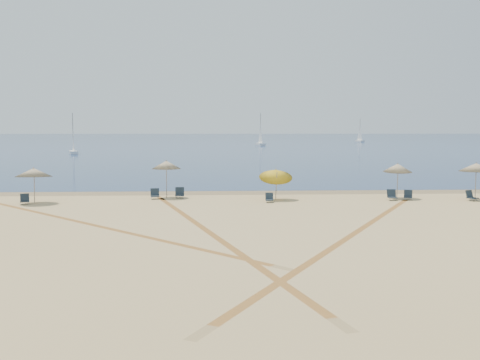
{
  "coord_description": "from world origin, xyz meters",
  "views": [
    {
      "loc": [
        -1.94,
        -18.2,
        4.82
      ],
      "look_at": [
        0.0,
        20.0,
        1.3
      ],
      "focal_mm": 42.82,
      "sensor_mm": 36.0,
      "label": 1
    }
  ],
  "objects_px": {
    "chair_2": "(25,200)",
    "sailboat_1": "(360,135)",
    "chair_3": "(155,194)",
    "umbrella_1": "(34,172)",
    "chair_6": "(392,195)",
    "umbrella_4": "(398,168)",
    "sailboat_2": "(260,136)",
    "umbrella_3": "(276,173)",
    "umbrella_2": "(166,165)",
    "chair_4": "(180,193)",
    "chair_8": "(471,196)",
    "umbrella_5": "(476,167)",
    "chair_5": "(269,198)",
    "chair_7": "(408,195)",
    "sailboat_0": "(73,142)"
  },
  "relations": [
    {
      "from": "sailboat_0",
      "to": "chair_5",
      "type": "bearing_deg",
      "value": -85.0
    },
    {
      "from": "chair_2",
      "to": "chair_3",
      "type": "distance_m",
      "value": 8.27
    },
    {
      "from": "umbrella_2",
      "to": "umbrella_4",
      "type": "distance_m",
      "value": 15.81
    },
    {
      "from": "umbrella_1",
      "to": "chair_6",
      "type": "bearing_deg",
      "value": 0.93
    },
    {
      "from": "chair_8",
      "to": "sailboat_1",
      "type": "xyz_separation_m",
      "value": [
        32.66,
        153.0,
        2.05
      ]
    },
    {
      "from": "chair_2",
      "to": "chair_5",
      "type": "distance_m",
      "value": 15.53
    },
    {
      "from": "chair_2",
      "to": "umbrella_5",
      "type": "bearing_deg",
      "value": -15.98
    },
    {
      "from": "chair_7",
      "to": "chair_8",
      "type": "relative_size",
      "value": 0.94
    },
    {
      "from": "umbrella_1",
      "to": "sailboat_0",
      "type": "height_order",
      "value": "sailboat_0"
    },
    {
      "from": "chair_4",
      "to": "chair_8",
      "type": "height_order",
      "value": "chair_4"
    },
    {
      "from": "chair_6",
      "to": "chair_7",
      "type": "height_order",
      "value": "chair_6"
    },
    {
      "from": "chair_6",
      "to": "sailboat_1",
      "type": "bearing_deg",
      "value": 78.49
    },
    {
      "from": "chair_7",
      "to": "sailboat_2",
      "type": "height_order",
      "value": "sailboat_2"
    },
    {
      "from": "umbrella_5",
      "to": "chair_7",
      "type": "distance_m",
      "value": 4.94
    },
    {
      "from": "chair_3",
      "to": "chair_4",
      "type": "height_order",
      "value": "chair_4"
    },
    {
      "from": "chair_2",
      "to": "sailboat_1",
      "type": "bearing_deg",
      "value": 50.54
    },
    {
      "from": "umbrella_4",
      "to": "umbrella_5",
      "type": "xyz_separation_m",
      "value": [
        5.03,
        -0.96,
        0.09
      ]
    },
    {
      "from": "sailboat_1",
      "to": "chair_8",
      "type": "bearing_deg",
      "value": -110.03
    },
    {
      "from": "chair_5",
      "to": "chair_6",
      "type": "bearing_deg",
      "value": 6.85
    },
    {
      "from": "umbrella_4",
      "to": "chair_2",
      "type": "bearing_deg",
      "value": -175.85
    },
    {
      "from": "sailboat_1",
      "to": "chair_3",
      "type": "bearing_deg",
      "value": -117.54
    },
    {
      "from": "chair_8",
      "to": "sailboat_2",
      "type": "distance_m",
      "value": 118.07
    },
    {
      "from": "umbrella_3",
      "to": "chair_7",
      "type": "xyz_separation_m",
      "value": [
        8.84,
        -0.47,
        -1.47
      ]
    },
    {
      "from": "umbrella_5",
      "to": "umbrella_2",
      "type": "bearing_deg",
      "value": 174.13
    },
    {
      "from": "chair_3",
      "to": "sailboat_1",
      "type": "xyz_separation_m",
      "value": [
        53.62,
        150.97,
        2.05
      ]
    },
    {
      "from": "umbrella_2",
      "to": "chair_4",
      "type": "xyz_separation_m",
      "value": [
        0.91,
        -0.31,
        -1.94
      ]
    },
    {
      "from": "umbrella_5",
      "to": "sailboat_2",
      "type": "distance_m",
      "value": 117.46
    },
    {
      "from": "umbrella_5",
      "to": "chair_5",
      "type": "height_order",
      "value": "umbrella_5"
    },
    {
      "from": "chair_6",
      "to": "sailboat_0",
      "type": "xyz_separation_m",
      "value": [
        -37.21,
        68.94,
        1.94
      ]
    },
    {
      "from": "umbrella_4",
      "to": "sailboat_2",
      "type": "bearing_deg",
      "value": 89.65
    },
    {
      "from": "chair_4",
      "to": "umbrella_3",
      "type": "bearing_deg",
      "value": -11.68
    },
    {
      "from": "chair_4",
      "to": "sailboat_0",
      "type": "distance_m",
      "value": 70.92
    },
    {
      "from": "chair_3",
      "to": "sailboat_2",
      "type": "xyz_separation_m",
      "value": [
        17.21,
        115.96,
        2.32
      ]
    },
    {
      "from": "umbrella_4",
      "to": "umbrella_3",
      "type": "bearing_deg",
      "value": -177.05
    },
    {
      "from": "umbrella_3",
      "to": "umbrella_2",
      "type": "bearing_deg",
      "value": 167.68
    },
    {
      "from": "umbrella_1",
      "to": "chair_8",
      "type": "bearing_deg",
      "value": -0.36
    },
    {
      "from": "umbrella_2",
      "to": "sailboat_2",
      "type": "bearing_deg",
      "value": 81.87
    },
    {
      "from": "umbrella_2",
      "to": "chair_6",
      "type": "bearing_deg",
      "value": -8.27
    },
    {
      "from": "chair_6",
      "to": "chair_7",
      "type": "bearing_deg",
      "value": 8.14
    },
    {
      "from": "chair_3",
      "to": "chair_4",
      "type": "relative_size",
      "value": 1.03
    },
    {
      "from": "chair_2",
      "to": "chair_8",
      "type": "height_order",
      "value": "chair_8"
    },
    {
      "from": "chair_5",
      "to": "sailboat_2",
      "type": "bearing_deg",
      "value": 87.34
    },
    {
      "from": "sailboat_2",
      "to": "chair_4",
      "type": "bearing_deg",
      "value": -105.68
    },
    {
      "from": "umbrella_3",
      "to": "umbrella_4",
      "type": "distance_m",
      "value": 8.4
    },
    {
      "from": "umbrella_4",
      "to": "chair_4",
      "type": "relative_size",
      "value": 3.32
    },
    {
      "from": "chair_8",
      "to": "chair_7",
      "type": "bearing_deg",
      "value": 146.19
    },
    {
      "from": "umbrella_3",
      "to": "chair_3",
      "type": "distance_m",
      "value": 8.3
    },
    {
      "from": "chair_3",
      "to": "chair_8",
      "type": "distance_m",
      "value": 21.06
    },
    {
      "from": "umbrella_1",
      "to": "umbrella_2",
      "type": "distance_m",
      "value": 8.6
    },
    {
      "from": "chair_3",
      "to": "chair_5",
      "type": "height_order",
      "value": "chair_3"
    }
  ]
}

